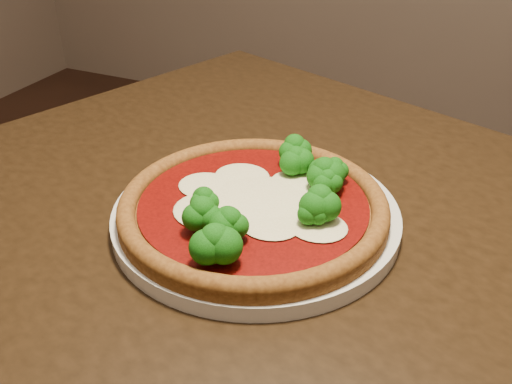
% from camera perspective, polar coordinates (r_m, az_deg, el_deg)
% --- Properties ---
extents(dining_table, '(1.29, 1.14, 0.75)m').
position_cam_1_polar(dining_table, '(0.69, 4.72, -12.01)').
color(dining_table, black).
rests_on(dining_table, floor).
extents(plate, '(0.32, 0.32, 0.02)m').
position_cam_1_polar(plate, '(0.65, 0.00, -2.33)').
color(plate, silver).
rests_on(plate, dining_table).
extents(pizza, '(0.30, 0.30, 0.06)m').
position_cam_1_polar(pizza, '(0.62, 0.17, -1.09)').
color(pizza, brown).
rests_on(pizza, plate).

